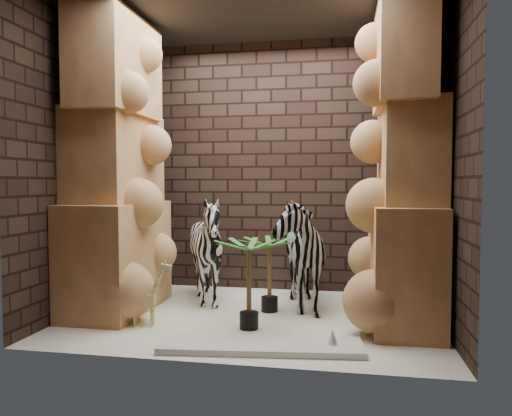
% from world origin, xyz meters
% --- Properties ---
extents(floor, '(3.50, 3.50, 0.00)m').
position_xyz_m(floor, '(0.00, 0.00, 0.00)').
color(floor, silver).
rests_on(floor, ground).
extents(ceiling, '(3.50, 3.50, 0.00)m').
position_xyz_m(ceiling, '(0.00, 0.00, 3.00)').
color(ceiling, '#292523').
rests_on(ceiling, ground).
extents(wall_back, '(3.50, 0.00, 3.50)m').
position_xyz_m(wall_back, '(0.00, 1.25, 1.50)').
color(wall_back, black).
rests_on(wall_back, ground).
extents(wall_front, '(3.50, 0.00, 3.50)m').
position_xyz_m(wall_front, '(0.00, -1.25, 1.50)').
color(wall_front, black).
rests_on(wall_front, ground).
extents(wall_left, '(0.00, 3.00, 3.00)m').
position_xyz_m(wall_left, '(-1.75, 0.00, 1.50)').
color(wall_left, black).
rests_on(wall_left, ground).
extents(wall_right, '(0.00, 3.00, 3.00)m').
position_xyz_m(wall_right, '(1.75, 0.00, 1.50)').
color(wall_right, black).
rests_on(wall_right, ground).
extents(rock_pillar_left, '(0.68, 1.30, 3.00)m').
position_xyz_m(rock_pillar_left, '(-1.40, 0.00, 1.50)').
color(rock_pillar_left, tan).
rests_on(rock_pillar_left, floor).
extents(rock_pillar_right, '(0.58, 1.25, 3.00)m').
position_xyz_m(rock_pillar_right, '(1.42, 0.00, 1.50)').
color(rock_pillar_right, tan).
rests_on(rock_pillar_right, floor).
extents(zebra_right, '(0.90, 1.27, 1.35)m').
position_xyz_m(zebra_right, '(0.37, 0.44, 0.68)').
color(zebra_right, white).
rests_on(zebra_right, floor).
extents(zebra_left, '(1.27, 1.40, 1.05)m').
position_xyz_m(zebra_left, '(-0.56, 0.39, 0.52)').
color(zebra_left, white).
rests_on(zebra_left, floor).
extents(giraffe_toy, '(0.33, 0.15, 0.61)m').
position_xyz_m(giraffe_toy, '(-0.92, -0.47, 0.31)').
color(giraffe_toy, '#D4C77B').
rests_on(giraffe_toy, floor).
extents(palm_front, '(0.36, 0.36, 0.76)m').
position_xyz_m(palm_front, '(0.14, 0.22, 0.38)').
color(palm_front, '#1A611A').
rests_on(palm_front, floor).
extents(palm_back, '(0.36, 0.36, 0.81)m').
position_xyz_m(palm_back, '(0.05, -0.39, 0.41)').
color(palm_back, '#1A611A').
rests_on(palm_back, floor).
extents(surfboard, '(1.63, 0.57, 0.05)m').
position_xyz_m(surfboard, '(0.24, -0.89, 0.03)').
color(surfboard, silver).
rests_on(surfboard, floor).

